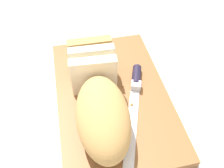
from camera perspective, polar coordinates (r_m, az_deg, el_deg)
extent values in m
plane|color=beige|center=(0.57, 0.00, -3.62)|extent=(3.00, 3.00, 0.00)
cube|color=brown|center=(0.56, 0.00, -2.85)|extent=(0.40, 0.26, 0.02)
ellipsoid|color=tan|center=(0.45, -2.21, -7.80)|extent=(0.20, 0.11, 0.10)
cube|color=beige|center=(0.52, -4.34, 1.93)|extent=(0.03, 0.10, 0.10)
cube|color=beige|center=(0.54, -4.67, 4.48)|extent=(0.03, 0.10, 0.10)
cube|color=tan|center=(0.57, -5.19, 6.79)|extent=(0.03, 0.10, 0.10)
cube|color=silver|center=(0.50, 4.77, -10.18)|extent=(0.21, 0.09, 0.00)
cylinder|color=black|center=(0.57, 5.86, 2.01)|extent=(0.06, 0.04, 0.02)
cube|color=silver|center=(0.56, 5.67, -0.21)|extent=(0.03, 0.03, 0.02)
sphere|color=tan|center=(0.57, -1.97, 0.91)|extent=(0.01, 0.01, 0.01)
sphere|color=tan|center=(0.53, 4.75, -4.94)|extent=(0.01, 0.01, 0.01)
sphere|color=tan|center=(0.56, 2.47, -0.44)|extent=(0.01, 0.01, 0.01)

